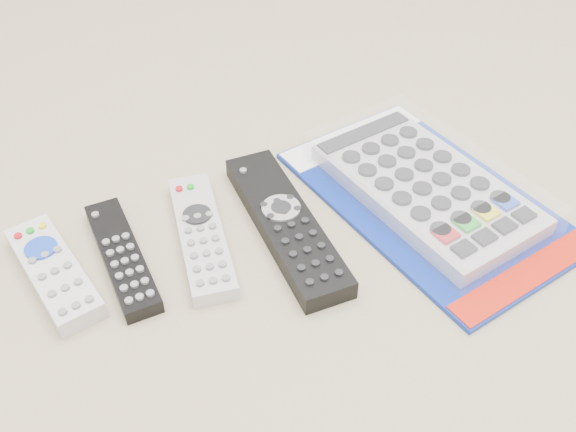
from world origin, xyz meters
name	(u,v)px	position (x,y,z in m)	size (l,w,h in m)	color
remote_small_grey	(54,272)	(-0.23, 0.01, 0.01)	(0.08, 0.17, 0.03)	#B6B6B9
remote_slim_black	(122,257)	(-0.16, 0.00, 0.01)	(0.04, 0.18, 0.02)	black
remote_silver_dvd	(201,235)	(-0.07, 0.00, 0.01)	(0.09, 0.21, 0.02)	silver
remote_large_black	(286,223)	(0.03, -0.03, 0.01)	(0.08, 0.26, 0.03)	black
jumbo_remote_packaged	(426,186)	(0.21, -0.05, 0.02)	(0.26, 0.38, 0.05)	navy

